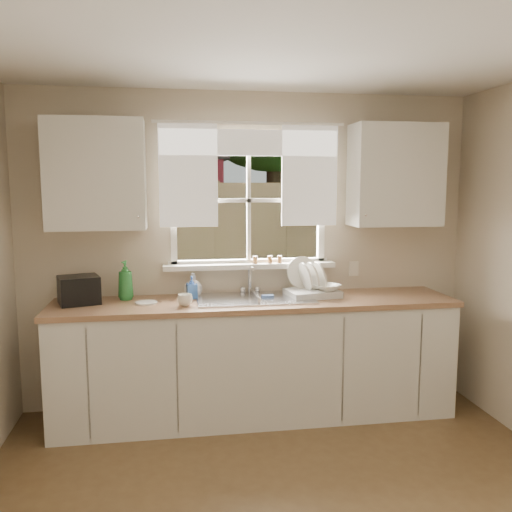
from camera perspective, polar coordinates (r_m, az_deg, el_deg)
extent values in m
cube|color=beige|center=(4.50, -0.71, -7.97)|extent=(3.60, 0.02, 1.15)
cube|color=beige|center=(4.37, -0.75, 14.73)|extent=(3.60, 0.02, 0.35)
cube|color=beige|center=(4.33, -16.73, 5.53)|extent=(1.20, 0.02, 1.00)
cube|color=beige|center=(4.66, 14.09, 5.75)|extent=(1.20, 0.02, 1.00)
cube|color=silver|center=(2.48, 6.63, 24.40)|extent=(3.60, 4.00, 0.02)
cube|color=white|center=(4.40, -0.76, -0.66)|extent=(1.30, 0.06, 0.05)
cube|color=white|center=(4.37, -0.79, 12.43)|extent=(1.30, 0.06, 0.05)
cube|color=white|center=(4.31, -8.73, 5.75)|extent=(0.05, 0.06, 1.05)
cube|color=white|center=(4.48, 6.88, 5.85)|extent=(0.05, 0.06, 1.05)
cube|color=white|center=(4.36, -0.77, 5.86)|extent=(0.03, 0.04, 1.00)
cube|color=white|center=(4.36, -0.77, 5.86)|extent=(1.20, 0.04, 0.03)
cube|color=white|center=(4.34, -0.65, -1.04)|extent=(1.38, 0.14, 0.04)
cylinder|color=white|center=(4.30, -0.63, 13.84)|extent=(1.50, 0.02, 0.02)
cube|color=white|center=(4.24, -7.14, 8.46)|extent=(0.45, 0.02, 0.80)
cube|color=white|center=(4.38, 5.65, 8.45)|extent=(0.45, 0.02, 0.80)
cube|color=white|center=(4.30, -0.65, 11.84)|extent=(1.40, 0.02, 0.20)
cube|color=silver|center=(4.24, -0.07, -10.94)|extent=(3.00, 0.62, 0.87)
cube|color=#916848|center=(4.12, -0.07, -4.92)|extent=(3.04, 0.65, 0.04)
cube|color=silver|center=(4.15, -16.47, 8.23)|extent=(0.70, 0.33, 0.80)
cube|color=silver|center=(4.48, 14.46, 8.23)|extent=(0.70, 0.33, 0.80)
cube|color=beige|center=(4.59, 10.25, -1.33)|extent=(0.08, 0.01, 0.12)
cylinder|color=brown|center=(4.32, -0.08, -0.41)|extent=(0.04, 0.04, 0.06)
cylinder|color=brown|center=(4.34, 1.48, -0.37)|extent=(0.04, 0.04, 0.06)
cylinder|color=brown|center=(4.36, 2.51, -0.35)|extent=(0.04, 0.04, 0.06)
cube|color=#335421|center=(9.48, -5.13, -3.41)|extent=(20.00, 10.00, 0.02)
cube|color=olive|center=(7.37, -4.12, 0.69)|extent=(8.00, 0.10, 1.80)
cube|color=maroon|center=(10.82, -12.12, 3.80)|extent=(3.00, 3.00, 2.20)
cube|color=black|center=(10.82, -12.31, 10.42)|extent=(3.20, 3.20, 0.30)
cylinder|color=#423021|center=(10.49, 2.08, 6.58)|extent=(0.36, 0.36, 3.20)
sphere|color=#214716|center=(10.72, 2.14, 19.52)|extent=(4.00, 4.00, 4.00)
sphere|color=#214716|center=(12.13, -4.77, 20.50)|extent=(3.20, 3.20, 3.20)
cube|color=#B7B7BC|center=(4.16, -0.13, -5.64)|extent=(0.84, 0.46, 0.18)
cube|color=#B7B7BC|center=(4.14, -0.13, -4.49)|extent=(0.88, 0.50, 0.01)
cube|color=#B7B7BC|center=(4.14, -0.13, -4.83)|extent=(0.02, 0.41, 0.14)
cylinder|color=silver|center=(4.36, -0.64, -2.47)|extent=(0.03, 0.03, 0.22)
cylinder|color=silver|center=(4.27, -0.49, -1.20)|extent=(0.02, 0.18, 0.02)
sphere|color=silver|center=(4.37, -1.42, -3.52)|extent=(0.05, 0.05, 0.05)
sphere|color=silver|center=(4.39, 0.13, -3.47)|extent=(0.05, 0.05, 0.05)
cube|color=silver|center=(4.26, 5.95, -3.91)|extent=(0.43, 0.35, 0.05)
cylinder|color=white|center=(4.33, 4.93, -1.73)|extent=(0.27, 0.11, 0.25)
cylinder|color=white|center=(4.21, 5.22, -2.15)|extent=(0.10, 0.23, 0.22)
cylinder|color=white|center=(4.23, 5.97, -2.10)|extent=(0.10, 0.23, 0.22)
cylinder|color=white|center=(4.26, 6.72, -2.06)|extent=(0.10, 0.23, 0.22)
imported|color=white|center=(4.24, 7.49, -3.29)|extent=(0.26, 0.26, 0.05)
imported|color=#297F36|center=(4.21, -13.58, -2.50)|extent=(0.14, 0.15, 0.30)
imported|color=blue|center=(4.18, -6.77, -3.30)|extent=(0.09, 0.09, 0.17)
imported|color=beige|center=(4.24, -6.65, -3.06)|extent=(0.17, 0.17, 0.18)
cylinder|color=silver|center=(4.07, -11.48, -4.83)|extent=(0.16, 0.16, 0.01)
imported|color=silver|center=(3.94, -7.48, -4.62)|extent=(0.11, 0.11, 0.08)
cube|color=black|center=(4.18, -18.15, -3.41)|extent=(0.34, 0.31, 0.20)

